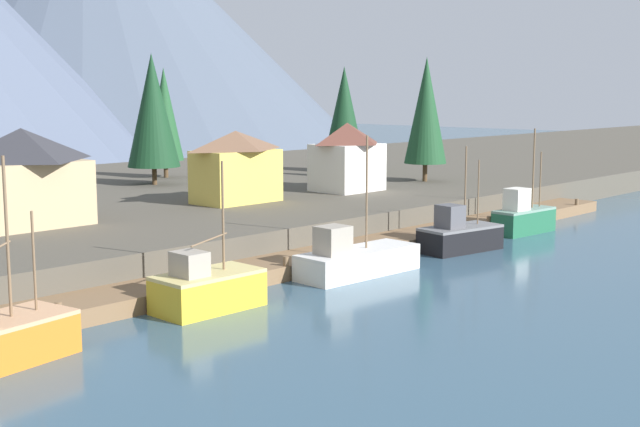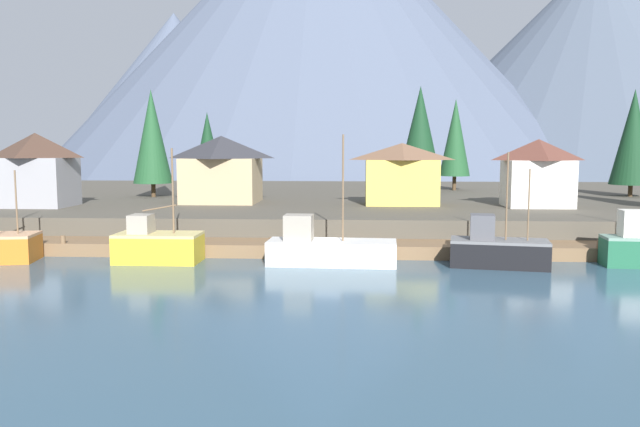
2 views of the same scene
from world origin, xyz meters
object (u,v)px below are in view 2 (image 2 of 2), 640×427
fishing_boat_black (497,250)px  conifer_centre (633,137)px  fishing_boat_yellow (157,245)px  house_white (538,172)px  conifer_mid_left (208,145)px  conifer_near_right (455,138)px  conifer_mid_right (420,132)px  conifer_back_left (152,137)px  fishing_boat_white (328,249)px  house_tan (222,169)px  house_grey (36,169)px  house_yellow (402,173)px

fishing_boat_black → conifer_centre: 39.54m
fishing_boat_yellow → house_white: size_ratio=1.25×
conifer_mid_left → conifer_centre: 51.02m
house_white → conifer_near_right: conifer_near_right is taller
conifer_mid_right → conifer_centre: size_ratio=1.07×
conifer_centre → conifer_near_right: bearing=152.9°
conifer_back_left → conifer_mid_left: bearing=53.6°
conifer_near_right → conifer_centre: size_ratio=0.97×
conifer_near_right → fishing_boat_yellow: bearing=-124.0°
fishing_boat_white → conifer_near_right: (15.18, 41.09, 8.46)m
house_tan → conifer_mid_left: 14.35m
conifer_back_left → fishing_boat_white: bearing=-52.0°
conifer_mid_right → conifer_mid_left: bearing=-176.5°
house_tan → house_grey: 17.97m
fishing_boat_yellow → conifer_near_right: size_ratio=0.68×
conifer_mid_right → conifer_centre: (24.19, -4.65, -0.68)m
fishing_boat_yellow → fishing_boat_white: fishing_boat_white is taller
fishing_boat_yellow → conifer_back_left: bearing=109.0°
fishing_boat_white → conifer_back_left: size_ratio=0.74×
conifer_near_right → conifer_mid_left: size_ratio=1.20×
house_yellow → house_white: (13.04, -1.29, 0.19)m
conifer_centre → fishing_boat_black: bearing=-125.3°
conifer_near_right → conifer_mid_right: bearing=-135.7°
house_tan → conifer_mid_right: conifer_mid_right is taller
conifer_back_left → house_grey: bearing=-121.9°
fishing_boat_yellow → house_yellow: house_yellow is taller
conifer_near_right → conifer_mid_right: 7.30m
conifer_mid_right → conifer_back_left: conifer_mid_right is taller
house_yellow → conifer_back_left: size_ratio=0.61×
conifer_near_right → conifer_back_left: 39.18m
conifer_near_right → conifer_centre: bearing=-27.1°
conifer_centre → conifer_back_left: bearing=-176.3°
house_yellow → conifer_near_right: size_ratio=0.62×
house_tan → conifer_near_right: (27.30, 20.05, 3.47)m
fishing_boat_black → conifer_mid_left: (-28.57, 34.59, 7.32)m
fishing_boat_white → house_tan: 24.79m
fishing_boat_yellow → fishing_boat_black: (24.23, -0.35, -0.03)m
fishing_boat_white → house_yellow: bearing=73.9°
fishing_boat_white → fishing_boat_black: 11.82m
conifer_mid_right → fishing_boat_white: bearing=-105.5°
fishing_boat_white → conifer_back_left: conifer_back_left is taller
fishing_boat_black → house_tan: (-23.93, 21.23, 4.87)m
conifer_near_right → conifer_mid_right: (-5.20, -5.08, 0.59)m
conifer_mid_left → conifer_mid_right: (26.73, 1.61, 1.61)m
fishing_boat_yellow → house_white: 36.95m
house_tan → conifer_centre: 47.54m
fishing_boat_black → house_white: 20.35m
house_yellow → conifer_mid_right: conifer_mid_right is taller
conifer_back_left → fishing_boat_black: bearing=-39.8°
fishing_boat_yellow → conifer_mid_right: bearing=58.5°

